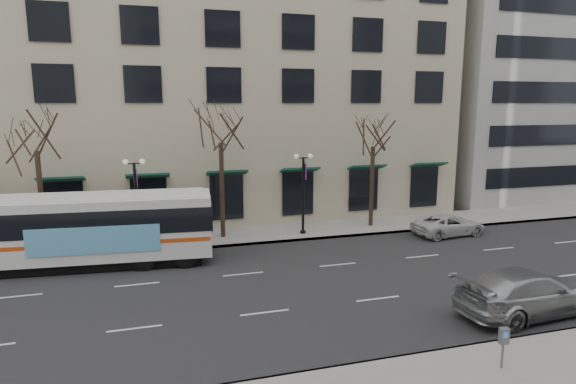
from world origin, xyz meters
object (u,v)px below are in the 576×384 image
object	(u,v)px
tree_far_mid	(220,127)
tree_far_right	(374,132)
lamp_post_left	(136,199)
silver_car	(528,292)
lamp_post_right	(303,190)
city_bus	(78,228)
pay_station	(504,339)
white_pickup	(449,225)
tree_far_left	(35,133)

from	to	relation	value
tree_far_mid	tree_far_right	world-z (taller)	tree_far_mid
lamp_post_left	silver_car	distance (m)	20.32
lamp_post_right	silver_car	distance (m)	14.54
city_bus	silver_car	world-z (taller)	city_bus
tree_far_mid	lamp_post_right	bearing A→B (deg)	-6.83
silver_car	lamp_post_left	bearing A→B (deg)	43.67
tree_far_right	tree_far_mid	bearing A→B (deg)	180.00
silver_car	tree_far_right	bearing A→B (deg)	-4.21
pay_station	city_bus	bearing A→B (deg)	144.60
tree_far_mid	lamp_post_left	bearing A→B (deg)	-173.15
lamp_post_left	pay_station	world-z (taller)	lamp_post_left
lamp_post_left	white_pickup	world-z (taller)	lamp_post_left
white_pickup	city_bus	bearing A→B (deg)	84.23
silver_car	pay_station	bearing A→B (deg)	125.25
city_bus	pay_station	world-z (taller)	city_bus
lamp_post_left	city_bus	size ratio (longest dim) A/B	0.38
lamp_post_left	city_bus	distance (m)	3.84
city_bus	silver_car	size ratio (longest dim) A/B	2.23
tree_far_mid	city_bus	size ratio (longest dim) A/B	0.62
tree_far_right	lamp_post_left	world-z (taller)	tree_far_right
pay_station	white_pickup	bearing A→B (deg)	71.71
tree_far_left	tree_far_mid	world-z (taller)	tree_far_mid
city_bus	tree_far_right	bearing A→B (deg)	14.44
tree_far_left	tree_far_right	xyz separation A→B (m)	(20.00, 0.00, -0.28)
lamp_post_right	silver_car	xyz separation A→B (m)	(5.07, -13.47, -2.05)
city_bus	pay_station	bearing A→B (deg)	-40.99
tree_far_mid	lamp_post_right	size ratio (longest dim) A/B	1.64
lamp_post_left	pay_station	size ratio (longest dim) A/B	3.92
city_bus	pay_station	xyz separation A→B (m)	(13.94, -14.36, -0.91)
lamp_post_left	pay_station	xyz separation A→B (m)	(11.10, -16.77, -1.83)
tree_far_mid	city_bus	world-z (taller)	tree_far_mid
lamp_post_left	lamp_post_right	distance (m)	10.00
tree_far_left	silver_car	world-z (taller)	tree_far_left
city_bus	white_pickup	world-z (taller)	city_bus
tree_far_right	lamp_post_right	distance (m)	6.11
lamp_post_right	silver_car	world-z (taller)	lamp_post_right
silver_car	city_bus	bearing A→B (deg)	53.77
city_bus	white_pickup	bearing A→B (deg)	4.69
tree_far_left	lamp_post_right	xyz separation A→B (m)	(15.01, -0.60, -3.75)
white_pickup	pay_station	distance (m)	16.31
lamp_post_left	lamp_post_right	xyz separation A→B (m)	(10.00, 0.00, 0.00)
silver_car	white_pickup	bearing A→B (deg)	-23.93
tree_far_right	silver_car	world-z (taller)	tree_far_right
tree_far_right	white_pickup	size ratio (longest dim) A/B	1.70
tree_far_mid	white_pickup	bearing A→B (deg)	-12.43
tree_far_right	lamp_post_right	size ratio (longest dim) A/B	1.55
tree_far_right	white_pickup	bearing A→B (deg)	-37.90
tree_far_left	lamp_post_left	bearing A→B (deg)	-6.83
tree_far_mid	tree_far_right	size ratio (longest dim) A/B	1.06
pay_station	tree_far_left	bearing A→B (deg)	143.29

